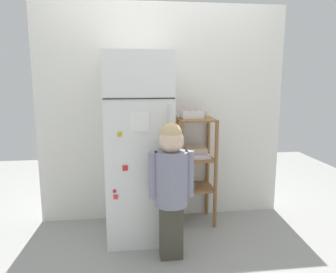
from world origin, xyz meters
name	(u,v)px	position (x,y,z in m)	size (l,w,h in m)	color
ground_plane	(168,231)	(0.00, 0.00, 0.00)	(6.00, 6.00, 0.00)	#999993
kitchen_wall_back	(163,114)	(0.00, 0.39, 1.09)	(2.51, 0.03, 2.18)	silver
refrigerator	(138,146)	(-0.27, 0.02, 0.84)	(0.58, 0.71, 1.68)	white
child_standing	(171,178)	(-0.03, -0.46, 0.68)	(0.36, 0.27, 1.12)	#454134
pantry_shelf_unit	(195,161)	(0.30, 0.18, 0.64)	(0.37, 0.35, 1.07)	olive
fruit_bin	(193,115)	(0.27, 0.20, 1.11)	(0.22, 0.14, 0.08)	white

